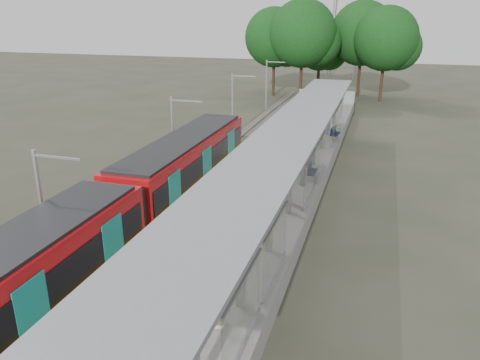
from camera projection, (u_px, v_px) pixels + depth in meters
name	position (u px, v px, depth m)	size (l,w,h in m)	color
trackbed	(207.00, 177.00, 30.20)	(3.00, 70.00, 0.24)	#59544C
platform	(275.00, 179.00, 28.84)	(6.00, 50.00, 1.00)	gray
tactile_strip	(236.00, 167.00, 29.37)	(0.60, 50.00, 0.02)	gold
end_fence	(326.00, 96.00, 50.93)	(6.00, 0.10, 1.20)	#9EA0A5
train	(120.00, 213.00, 20.09)	(2.74, 27.60, 3.62)	black
canopy	(291.00, 137.00, 23.72)	(3.27, 38.00, 3.66)	#9EA0A5
tree_cluster	(330.00, 37.00, 56.46)	(20.67, 12.43, 11.75)	#382316
catenary_masts	(174.00, 137.00, 28.83)	(2.08, 48.16, 5.40)	#9EA0A5
bench_mid	(311.00, 171.00, 27.16)	(0.43, 1.39, 0.95)	navy
bench_far	(335.00, 133.00, 35.64)	(0.66, 1.44, 0.95)	navy
info_pillar_near	(217.00, 300.00, 14.29)	(0.46, 0.46, 2.03)	#C7B891
info_pillar_far	(280.00, 186.00, 23.89)	(0.43, 0.43, 1.89)	#C7B891
litter_bin	(222.00, 258.00, 17.69)	(0.41, 0.41, 0.84)	#9EA0A5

